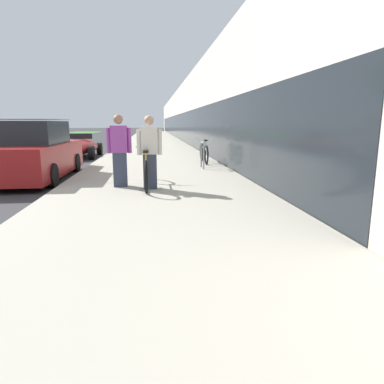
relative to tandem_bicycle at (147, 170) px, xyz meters
The scene contains 10 objects.
sidewalk_slab 19.23m from the tandem_bicycle, 89.27° to the left, with size 4.59×70.00×0.14m.
storefront_facade 28.31m from the tandem_bicycle, 74.46° to the left, with size 10.01×70.00×4.63m.
lawn_strip 25.81m from the tandem_bicycle, 115.83° to the left, with size 5.13×70.00×0.03m.
tandem_bicycle is the anchor object (origin of this frame).
person_rider 0.52m from the tandem_bicycle, 74.01° to the right, with size 0.54×0.21×1.59m.
person_bystander 0.75m from the tandem_bicycle, behind, with size 0.55×0.21×1.61m.
bike_rack_hoop 3.51m from the tandem_bicycle, 60.52° to the left, with size 0.05×0.60×0.84m.
cruiser_bike_nearest 4.93m from the tandem_bicycle, 66.13° to the left, with size 0.52×1.83×0.86m.
parked_sedan_curbside 3.94m from the tandem_bicycle, 144.58° to the left, with size 1.96×4.54×1.69m.
vintage_roadster_curbside 9.34m from the tandem_bicycle, 110.80° to the left, with size 1.87×4.08×1.08m.
Camera 1 is at (5.30, -5.99, 1.57)m, focal length 32.00 mm.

